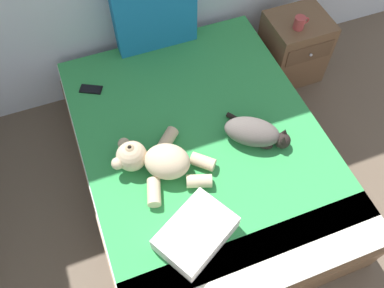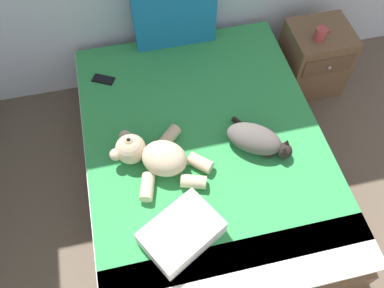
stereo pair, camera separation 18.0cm
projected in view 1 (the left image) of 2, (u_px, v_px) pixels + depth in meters
bed at (202, 158)px, 2.71m from camera, size 1.53×1.98×0.48m
patterned_cushion at (155, 13)px, 2.74m from camera, size 0.57×0.13×0.54m
cat at (255, 133)px, 2.44m from camera, size 0.40×0.40×0.15m
teddy_bear at (157, 161)px, 2.31m from camera, size 0.59×0.48×0.20m
cell_phone at (91, 89)px, 2.71m from camera, size 0.16×0.13×0.01m
throw_pillow at (196, 233)px, 2.11m from camera, size 0.49×0.44×0.11m
nightstand at (293, 48)px, 3.23m from camera, size 0.45×0.43×0.55m
mug at (300, 23)px, 2.91m from camera, size 0.12×0.08×0.09m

